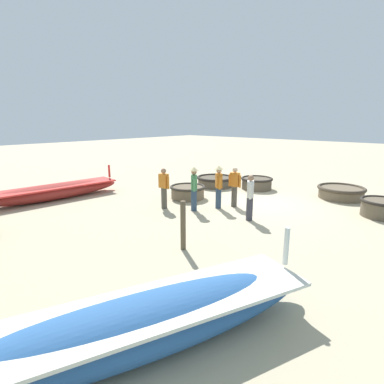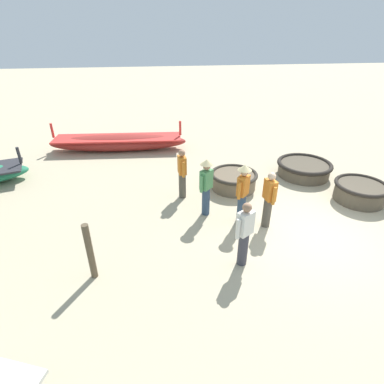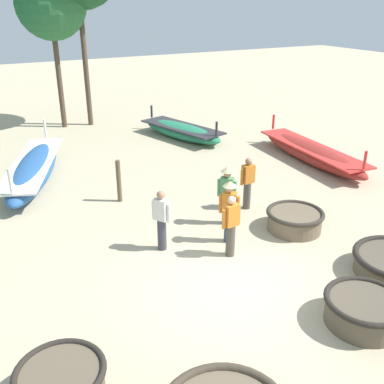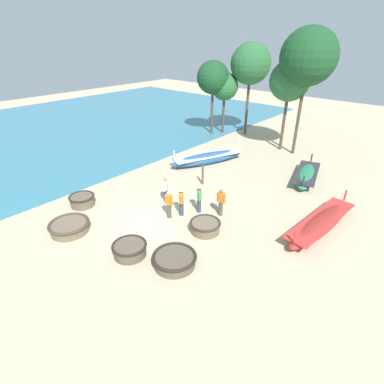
% 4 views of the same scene
% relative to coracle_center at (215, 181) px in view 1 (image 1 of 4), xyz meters
% --- Properties ---
extents(ground_plane, '(80.00, 80.00, 0.00)m').
position_rel_coracle_center_xyz_m(ground_plane, '(-3.36, 1.31, -0.28)').
color(ground_plane, '#BCAD8C').
extents(coracle_center, '(1.91, 1.91, 0.52)m').
position_rel_coracle_center_xyz_m(coracle_center, '(0.00, 0.00, 0.00)').
color(coracle_center, brown).
rests_on(coracle_center, ground).
extents(coracle_front_left, '(1.96, 1.96, 0.52)m').
position_rel_coracle_center_xyz_m(coracle_front_left, '(-5.59, -1.71, 0.00)').
color(coracle_front_left, brown).
rests_on(coracle_front_left, ground).
extents(coracle_upturned, '(1.54, 1.54, 0.56)m').
position_rel_coracle_center_xyz_m(coracle_upturned, '(-0.59, 2.75, 0.02)').
color(coracle_upturned, brown).
rests_on(coracle_upturned, ground).
extents(coracle_far_right, '(1.42, 1.42, 0.63)m').
position_rel_coracle_center_xyz_m(coracle_far_right, '(-7.44, 0.08, 0.05)').
color(coracle_far_right, brown).
rests_on(coracle_far_right, ground).
extents(coracle_beside_post, '(1.55, 1.55, 0.58)m').
position_rel_coracle_center_xyz_m(coracle_beside_post, '(-1.93, -0.84, 0.03)').
color(coracle_beside_post, brown).
rests_on(coracle_beside_post, ground).
extents(long_boat_blue_hull, '(3.29, 5.99, 1.46)m').
position_rel_coracle_center_xyz_m(long_boat_blue_hull, '(-6.08, 9.72, 0.13)').
color(long_boat_blue_hull, '#285693').
rests_on(long_boat_blue_hull, ground).
extents(long_boat_red_hull, '(1.61, 5.89, 1.23)m').
position_rel_coracle_center_xyz_m(long_boat_red_hull, '(3.59, 6.72, 0.07)').
color(long_boat_red_hull, maroon).
rests_on(long_boat_red_hull, ground).
extents(fisherman_by_coracle, '(0.53, 0.25, 1.57)m').
position_rel_coracle_center_xyz_m(fisherman_by_coracle, '(-2.82, 2.47, 0.55)').
color(fisherman_by_coracle, '#4C473D').
rests_on(fisherman_by_coracle, ground).
extents(fisherman_standing_left, '(0.36, 0.47, 1.57)m').
position_rel_coracle_center_xyz_m(fisherman_standing_left, '(-4.15, 3.52, 0.55)').
color(fisherman_standing_left, '#383842').
rests_on(fisherman_standing_left, ground).
extents(fisherman_with_hat, '(0.39, 0.41, 1.67)m').
position_rel_coracle_center_xyz_m(fisherman_with_hat, '(-2.00, 3.95, 0.67)').
color(fisherman_with_hat, '#2D425B').
rests_on(fisherman_with_hat, ground).
extents(fisherman_hauling, '(0.53, 0.25, 1.57)m').
position_rel_coracle_center_xyz_m(fisherman_hauling, '(-0.94, 4.48, 0.55)').
color(fisherman_hauling, '#4C473D').
rests_on(fisherman_hauling, ground).
extents(fisherman_standing_right, '(0.41, 0.39, 1.67)m').
position_rel_coracle_center_xyz_m(fisherman_standing_right, '(-2.49, 3.07, 0.67)').
color(fisherman_standing_right, '#2D425B').
rests_on(fisherman_standing_right, ground).
extents(mooring_post_inland, '(0.14, 0.14, 1.33)m').
position_rel_coracle_center_xyz_m(mooring_post_inland, '(-4.08, 6.75, 0.38)').
color(mooring_post_inland, brown).
rests_on(mooring_post_inland, ground).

